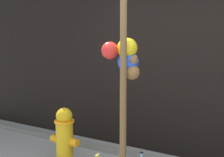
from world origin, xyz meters
The scene contains 3 objects.
building_wall centered at (0.00, 1.88, 1.67)m, with size 10.00×0.20×3.34m.
memorial_post centered at (-0.25, 0.57, 1.67)m, with size 0.65×0.33×2.78m.
fire_hydrant centered at (-1.28, 0.74, 0.38)m, with size 0.44×0.27×0.76m.
Camera 1 is at (1.46, -2.38, 1.68)m, focal length 50.34 mm.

